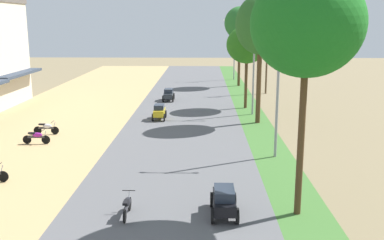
{
  "coord_description": "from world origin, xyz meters",
  "views": [
    {
      "loc": [
        1.47,
        -10.41,
        7.88
      ],
      "look_at": [
        0.8,
        18.29,
        1.55
      ],
      "focal_mm": 41.87,
      "sensor_mm": 36.0,
      "label": 1
    }
  ],
  "objects": [
    {
      "name": "utility_pole_near",
      "position": [
        8.56,
        39.34,
        4.29
      ],
      "size": [
        1.8,
        0.2,
        8.2
      ],
      "color": "brown",
      "rests_on": "ground"
    },
    {
      "name": "car_hatchback_yellow",
      "position": [
        -2.02,
        25.2,
        0.75
      ],
      "size": [
        1.04,
        2.0,
        1.23
      ],
      "color": "gold",
      "rests_on": "road_strip"
    },
    {
      "name": "motorbike_ahead_third",
      "position": [
        -1.57,
        6.61,
        0.57
      ],
      "size": [
        0.54,
        1.8,
        0.94
      ],
      "color": "black",
      "rests_on": "road_strip"
    },
    {
      "name": "streetlamp_mid",
      "position": [
        5.8,
        27.53,
        4.34
      ],
      "size": [
        3.16,
        0.2,
        7.38
      ],
      "color": "gray",
      "rests_on": "median_strip"
    },
    {
      "name": "median_tree_second",
      "position": [
        5.85,
        24.23,
        7.62
      ],
      "size": [
        3.82,
        3.82,
        9.88
      ],
      "color": "#4C351E",
      "rests_on": "median_strip"
    },
    {
      "name": "car_sedan_black",
      "position": [
        2.39,
        6.79,
        0.74
      ],
      "size": [
        1.1,
        2.26,
        1.19
      ],
      "color": "black",
      "rests_on": "road_strip"
    },
    {
      "name": "median_tree_fourth",
      "position": [
        5.99,
        45.08,
        7.67
      ],
      "size": [
        3.76,
        3.76,
        9.63
      ],
      "color": "#4C351E",
      "rests_on": "median_strip"
    },
    {
      "name": "car_sedan_charcoal",
      "position": [
        -1.94,
        34.09,
        0.74
      ],
      "size": [
        1.1,
        2.26,
        1.19
      ],
      "color": "#282D33",
      "rests_on": "road_strip"
    },
    {
      "name": "parked_motorbike_second",
      "position": [
        -9.33,
        17.59,
        0.55
      ],
      "size": [
        1.8,
        0.54,
        0.94
      ],
      "color": "black",
      "rests_on": "dirt_shoulder"
    },
    {
      "name": "streetlamp_near",
      "position": [
        5.8,
        15.12,
        4.6
      ],
      "size": [
        3.16,
        0.2,
        7.89
      ],
      "color": "gray",
      "rests_on": "median_strip"
    },
    {
      "name": "streetlamp_far",
      "position": [
        5.8,
        51.16,
        4.79
      ],
      "size": [
        3.16,
        0.2,
        8.26
      ],
      "color": "gray",
      "rests_on": "median_strip"
    },
    {
      "name": "median_tree_nearest",
      "position": [
        5.45,
        7.07,
        7.78
      ],
      "size": [
        4.34,
        4.34,
        9.81
      ],
      "color": "#4C351E",
      "rests_on": "median_strip"
    },
    {
      "name": "median_tree_third",
      "position": [
        5.47,
        30.43,
        5.82
      ],
      "size": [
        3.7,
        3.7,
        7.48
      ],
      "color": "#4C351E",
      "rests_on": "median_strip"
    },
    {
      "name": "parked_motorbike_third",
      "position": [
        -9.55,
        20.13,
        0.55
      ],
      "size": [
        1.8,
        0.54,
        0.94
      ],
      "color": "black",
      "rests_on": "dirt_shoulder"
    }
  ]
}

